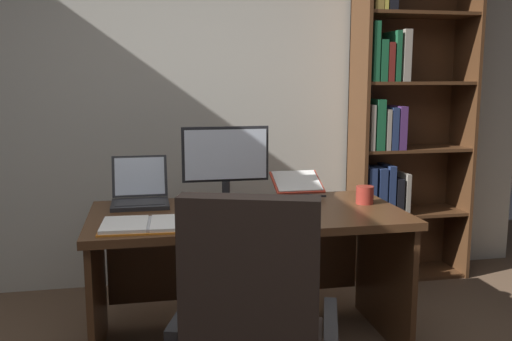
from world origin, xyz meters
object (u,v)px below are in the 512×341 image
laptop (140,194)px  coffee_mug (365,195)px  open_binder (149,224)px  bookshelf (398,127)px  computer_mouse (299,213)px  keyboard (239,217)px  notepad (192,213)px  reading_stand_with_book (298,184)px  pen (196,211)px  monitor (226,164)px  desk (245,244)px

laptop → coffee_mug: size_ratio=3.42×
open_binder → bookshelf: bearing=34.8°
bookshelf → computer_mouse: bearing=-134.4°
keyboard → notepad: (-0.21, 0.16, -0.01)m
reading_stand_with_book → pen: size_ratio=2.03×
monitor → computer_mouse: (0.30, -0.43, -0.19)m
notepad → monitor: bearing=52.0°
monitor → reading_stand_with_book: (0.43, 0.06, -0.14)m
reading_stand_with_book → open_binder: (-0.85, -0.54, -0.05)m
open_binder → coffee_mug: size_ratio=4.74×
reading_stand_with_book → coffee_mug: bearing=-43.3°
desk → reading_stand_with_book: size_ratio=5.60×
bookshelf → reading_stand_with_book: size_ratio=8.08×
laptop → reading_stand_with_book: (0.90, 0.06, 0.01)m
laptop → monitor: bearing=-1.1°
desk → notepad: notepad is taller
bookshelf → monitor: (-1.29, -0.58, -0.13)m
notepad → desk: bearing=16.1°
laptop → notepad: 0.38m
desk → monitor: monitor is taller
bookshelf → desk: bearing=-147.6°
monitor → notepad: monitor is taller
desk → bookshelf: bearing=32.4°
monitor → reading_stand_with_book: 0.46m
bookshelf → notepad: size_ratio=10.94×
bookshelf → computer_mouse: bookshelf is taller
bookshelf → pen: bookshelf is taller
reading_stand_with_book → notepad: (-0.64, -0.34, -0.06)m
bookshelf → notepad: bookshelf is taller
bookshelf → monitor: 1.42m
bookshelf → monitor: bookshelf is taller
desk → monitor: size_ratio=3.32×
computer_mouse → notepad: computer_mouse is taller
bookshelf → reading_stand_with_book: 1.04m
keyboard → coffee_mug: coffee_mug is taller
keyboard → pen: 0.25m
computer_mouse → pen: 0.52m
bookshelf → reading_stand_with_book: bookshelf is taller
coffee_mug → monitor: bearing=163.4°
open_binder → coffee_mug: (1.15, 0.26, 0.04)m
coffee_mug → computer_mouse: bearing=-153.8°
keyboard → notepad: bearing=143.5°
computer_mouse → notepad: bearing=162.9°
notepad → pen: size_ratio=1.50×
reading_stand_with_book → bookshelf: bearing=31.1°
monitor → pen: monitor is taller
keyboard → notepad: size_ratio=2.00×
desk → coffee_mug: size_ratio=16.64×
reading_stand_with_book → notepad: size_ratio=1.35×
monitor → open_binder: 0.67m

